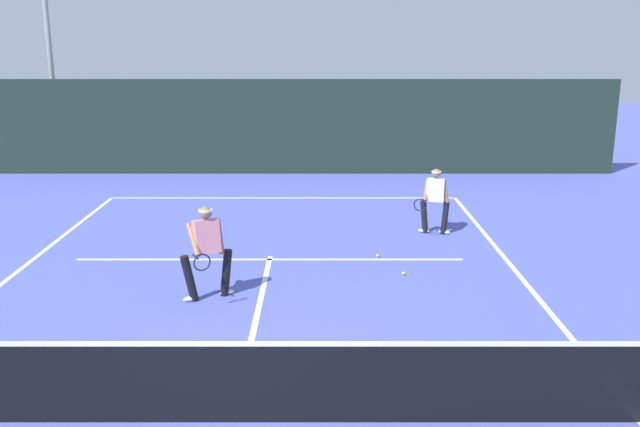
# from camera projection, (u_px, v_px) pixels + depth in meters

# --- Properties ---
(ground_plane) EXTENTS (80.00, 80.00, 0.00)m
(ground_plane) POSITION_uv_depth(u_px,v_px,m) (236.00, 422.00, 8.27)
(ground_plane) COLOR #515CB8
(court_line_baseline_far) EXTENTS (9.70, 0.10, 0.01)m
(court_line_baseline_far) POSITION_uv_depth(u_px,v_px,m) (287.00, 198.00, 19.66)
(court_line_baseline_far) COLOR white
(court_line_baseline_far) RESTS_ON ground_plane
(court_line_service) EXTENTS (7.91, 0.10, 0.01)m
(court_line_service) POSITION_uv_depth(u_px,v_px,m) (273.00, 259.00, 14.26)
(court_line_service) COLOR white
(court_line_service) RESTS_ON ground_plane
(court_line_centre) EXTENTS (0.10, 6.40, 0.01)m
(court_line_centre) POSITION_uv_depth(u_px,v_px,m) (260.00, 316.00, 11.37)
(court_line_centre) COLOR white
(court_line_centre) RESTS_ON ground_plane
(tennis_net) EXTENTS (10.64, 0.09, 1.10)m
(tennis_net) POSITION_uv_depth(u_px,v_px,m) (235.00, 381.00, 8.14)
(tennis_net) COLOR #1E4723
(tennis_net) RESTS_ON ground_plane
(player_near) EXTENTS (0.90, 1.02, 1.66)m
(player_near) POSITION_uv_depth(u_px,v_px,m) (210.00, 248.00, 11.94)
(player_near) COLOR black
(player_near) RESTS_ON ground_plane
(player_far) EXTENTS (0.93, 0.86, 1.52)m
(player_far) POSITION_uv_depth(u_px,v_px,m) (438.00, 199.00, 15.92)
(player_far) COLOR black
(player_far) RESTS_ON ground_plane
(tennis_ball) EXTENTS (0.07, 0.07, 0.07)m
(tennis_ball) POSITION_uv_depth(u_px,v_px,m) (381.00, 256.00, 14.39)
(tennis_ball) COLOR #D1E033
(tennis_ball) RESTS_ON ground_plane
(tennis_ball_extra) EXTENTS (0.07, 0.07, 0.07)m
(tennis_ball_extra) POSITION_uv_depth(u_px,v_px,m) (407.00, 274.00, 13.31)
(tennis_ball_extra) COLOR #D1E033
(tennis_ball_extra) RESTS_ON ground_plane
(back_fence_windscreen) EXTENTS (21.45, 0.12, 3.09)m
(back_fence_windscreen) POSITION_uv_depth(u_px,v_px,m) (292.00, 127.00, 22.78)
(back_fence_windscreen) COLOR #1D3026
(back_fence_windscreen) RESTS_ON ground_plane
(light_pole) EXTENTS (0.55, 0.44, 7.93)m
(light_pole) POSITION_uv_depth(u_px,v_px,m) (51.00, 24.00, 23.55)
(light_pole) COLOR #9EA39E
(light_pole) RESTS_ON ground_plane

